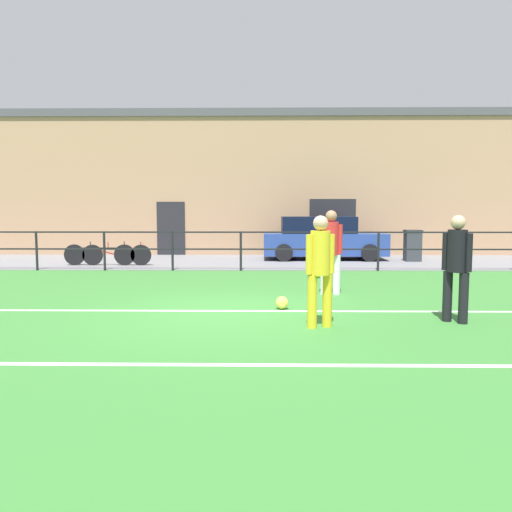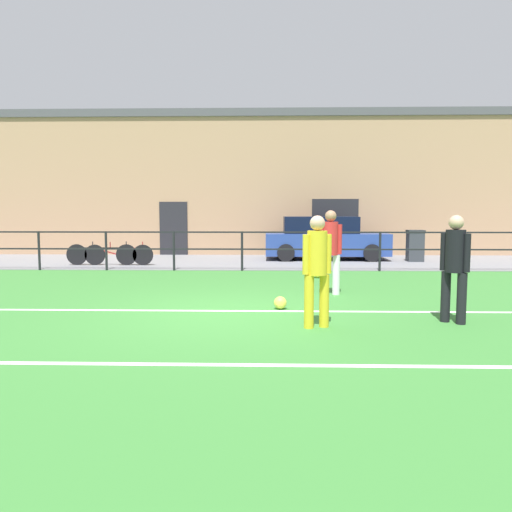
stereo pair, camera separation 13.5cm
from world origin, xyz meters
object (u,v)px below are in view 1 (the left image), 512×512
soccer_ball_spare (317,274)px  parked_car_red (322,239)px  player_winger (320,264)px  player_goalkeeper (457,262)px  bicycle_parked_2 (117,255)px  player_striker (331,247)px  soccer_ball_match (282,303)px  bicycle_parked_0 (99,254)px  trash_bin_0 (413,245)px

soccer_ball_spare → parked_car_red: parked_car_red is taller
player_winger → parked_car_red: (1.26, 10.37, -0.21)m
player_goalkeeper → bicycle_parked_2: bearing=176.1°
player_winger → player_striker: bearing=60.1°
soccer_ball_match → bicycle_parked_2: bicycle_parked_2 is taller
player_striker → soccer_ball_match: 2.08m
player_striker → bicycle_parked_0: 8.49m
bicycle_parked_0 → bicycle_parked_2: 0.55m
player_striker → bicycle_parked_2: bearing=134.9°
bicycle_parked_2 → bicycle_parked_0: bearing=-180.0°
player_striker → bicycle_parked_2: 8.07m
bicycle_parked_0 → trash_bin_0: 10.45m
player_goalkeeper → bicycle_parked_0: player_goalkeeper is taller
player_goalkeeper → soccer_ball_spare: bearing=149.1°
soccer_ball_spare → player_winger: bearing=-95.7°
player_striker → soccer_ball_spare: (-0.00, 2.57, -0.89)m
bicycle_parked_0 → player_goalkeeper: bearing=-43.7°
bicycle_parked_0 → bicycle_parked_2: bearing=0.0°
player_winger → bicycle_parked_2: player_winger is taller
trash_bin_0 → parked_car_red: bearing=166.7°
player_goalkeeper → trash_bin_0: 9.53m
player_winger → soccer_ball_match: (-0.51, 1.38, -0.84)m
player_winger → soccer_ball_spare: bearing=65.1°
player_goalkeeper → bicycle_parked_0: bearing=178.1°
player_goalkeeper → soccer_ball_match: (-2.67, 1.01, -0.84)m
bicycle_parked_0 → soccer_ball_match: bearing=-50.9°
soccer_ball_match → bicycle_parked_0: size_ratio=0.10×
soccer_ball_match → trash_bin_0: bearing=59.9°
player_winger → bicycle_parked_2: 9.91m
soccer_ball_match → bicycle_parked_2: size_ratio=0.10×
parked_car_red → player_goalkeeper: bearing=-84.9°
player_winger → soccer_ball_spare: 5.59m
soccer_ball_spare → soccer_ball_match: bearing=-104.5°
parked_car_red → bicycle_parked_2: parked_car_red is taller
player_goalkeeper → bicycle_parked_2: player_goalkeeper is taller
soccer_ball_match → parked_car_red: bearing=78.8°
parked_car_red → bicycle_parked_2: 7.12m
player_striker → parked_car_red: 7.47m
trash_bin_0 → soccer_ball_spare: bearing=-131.9°
player_goalkeeper → player_winger: player_goalkeeper is taller
player_goalkeeper → parked_car_red: player_goalkeeper is taller
player_winger → bicycle_parked_2: size_ratio=0.76×
bicycle_parked_2 → soccer_ball_spare: bearing=-24.1°
player_winger → soccer_ball_spare: size_ratio=7.40×
bicycle_parked_2 → parked_car_red: bearing=17.6°
soccer_ball_match → trash_bin_0: 9.57m
player_goalkeeper → soccer_ball_match: 2.98m
parked_car_red → bicycle_parked_0: parked_car_red is taller
soccer_ball_match → soccer_ball_spare: 4.26m
player_winger → trash_bin_0: player_winger is taller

